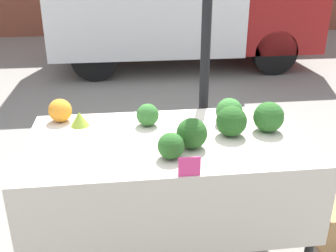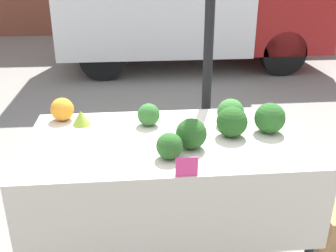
{
  "view_description": "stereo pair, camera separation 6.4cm",
  "coord_description": "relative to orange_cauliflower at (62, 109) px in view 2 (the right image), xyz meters",
  "views": [
    {
      "loc": [
        -0.27,
        -2.13,
        1.86
      ],
      "look_at": [
        0.0,
        0.0,
        0.94
      ],
      "focal_mm": 42.0,
      "sensor_mm": 36.0,
      "label": 1
    },
    {
      "loc": [
        -0.2,
        -2.13,
        1.86
      ],
      "look_at": [
        0.0,
        0.0,
        0.94
      ],
      "focal_mm": 42.0,
      "sensor_mm": 36.0,
      "label": 2
    }
  ],
  "objects": [
    {
      "name": "ground_plane",
      "position": [
        0.67,
        -0.35,
        -0.94
      ],
      "size": [
        40.0,
        40.0,
        0.0
      ],
      "primitive_type": "plane",
      "color": "gray"
    },
    {
      "name": "tent_pole",
      "position": [
        1.02,
        0.26,
        0.4
      ],
      "size": [
        0.07,
        0.07,
        2.69
      ],
      "color": "black",
      "rests_on": "ground_plane"
    },
    {
      "name": "market_table",
      "position": [
        0.67,
        -0.42,
        -0.18
      ],
      "size": [
        1.69,
        0.93,
        0.86
      ],
      "color": "beige",
      "rests_on": "ground_plane"
    },
    {
      "name": "orange_cauliflower",
      "position": [
        0.0,
        0.0,
        0.0
      ],
      "size": [
        0.15,
        0.15,
        0.15
      ],
      "color": "orange",
      "rests_on": "market_table"
    },
    {
      "name": "romanesco_head",
      "position": [
        0.13,
        -0.09,
        -0.03
      ],
      "size": [
        0.12,
        0.12,
        0.1
      ],
      "color": "#93B238",
      "rests_on": "market_table"
    },
    {
      "name": "broccoli_head_0",
      "position": [
        1.3,
        -0.33,
        0.02
      ],
      "size": [
        0.19,
        0.19,
        0.19
      ],
      "color": "#285B23",
      "rests_on": "market_table"
    },
    {
      "name": "broccoli_head_1",
      "position": [
        0.57,
        -0.14,
        -0.0
      ],
      "size": [
        0.14,
        0.14,
        0.14
      ],
      "color": "#336B2D",
      "rests_on": "market_table"
    },
    {
      "name": "broccoli_head_2",
      "position": [
        1.06,
        -0.36,
        0.02
      ],
      "size": [
        0.19,
        0.19,
        0.19
      ],
      "color": "#23511E",
      "rests_on": "market_table"
    },
    {
      "name": "broccoli_head_3",
      "position": [
        0.79,
        -0.5,
        0.01
      ],
      "size": [
        0.18,
        0.18,
        0.18
      ],
      "color": "#23511E",
      "rests_on": "market_table"
    },
    {
      "name": "broccoli_head_4",
      "position": [
        0.65,
        -0.61,
        -0.0
      ],
      "size": [
        0.15,
        0.15,
        0.15
      ],
      "color": "#285B23",
      "rests_on": "market_table"
    },
    {
      "name": "broccoli_head_5",
      "position": [
        1.09,
        -0.18,
        0.01
      ],
      "size": [
        0.17,
        0.17,
        0.17
      ],
      "color": "#387533",
      "rests_on": "market_table"
    },
    {
      "name": "price_sign",
      "position": [
        0.72,
        -0.81,
        -0.02
      ],
      "size": [
        0.11,
        0.01,
        0.1
      ],
      "color": "#E53D84",
      "rests_on": "market_table"
    }
  ]
}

